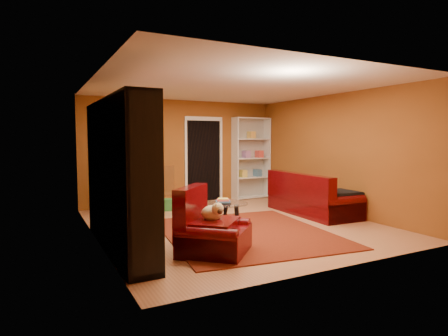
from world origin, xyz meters
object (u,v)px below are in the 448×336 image
rug (246,232)px  white_bookshelf (251,158)px  gift_box_red (132,203)px  media_unit (118,175)px  coffee_table (226,214)px  sofa (313,193)px  christmas_tree (136,165)px  armchair (215,227)px  acrylic_chair (167,194)px  gift_box_green (167,205)px  dog (212,213)px

rug → white_bookshelf: 4.02m
gift_box_red → media_unit: bearing=-106.3°
gift_box_red → coffee_table: 2.84m
media_unit → sofa: (4.29, 0.75, -0.64)m
christmas_tree → armchair: size_ratio=2.18×
media_unit → christmas_tree: media_unit is taller
media_unit → coffee_table: (2.11, 0.64, -0.88)m
sofa → acrylic_chair: size_ratio=2.25×
gift_box_green → gift_box_red: gift_box_green is taller
media_unit → rug: bearing=-1.8°
gift_box_red → dog: bearing=-86.9°
rug → gift_box_red: gift_box_red is taller
gift_box_green → acrylic_chair: (-0.21, -0.62, 0.34)m
armchair → christmas_tree: bearing=46.9°
coffee_table → gift_box_green: bearing=105.1°
dog → armchair: bearing=-135.0°
white_bookshelf → acrylic_chair: bearing=-156.9°
christmas_tree → coffee_table: bearing=-60.3°
dog → sofa: (3.13, 1.51, -0.11)m
media_unit → coffee_table: 2.37m
media_unit → armchair: (1.16, -0.83, -0.71)m
christmas_tree → gift_box_green: bearing=-10.8°
gift_box_red → acrylic_chair: acrylic_chair is taller
christmas_tree → media_unit: bearing=-109.2°
white_bookshelf → rug: bearing=-123.5°
christmas_tree → sofa: size_ratio=1.00×
white_bookshelf → armchair: (-3.06, -4.05, -0.71)m
gift_box_red → coffee_table: bearing=-65.8°
rug → armchair: (-0.98, -0.79, 0.38)m
christmas_tree → coffee_table: christmas_tree is taller
christmas_tree → dog: 3.49m
gift_box_green → christmas_tree: bearing=169.2°
media_unit → gift_box_red: bearing=73.0°
gift_box_red → sofa: sofa is taller
media_unit → dog: 1.48m
gift_box_red → dog: 4.02m
white_bookshelf → acrylic_chair: (-2.85, -1.27, -0.62)m
gift_box_red → armchair: bearing=-86.9°
media_unit → white_bookshelf: size_ratio=1.27×
rug → acrylic_chair: size_ratio=3.33×
sofa → rug: bearing=112.5°
dog → acrylic_chair: acrylic_chair is taller
rug → acrylic_chair: (-0.76, 1.99, 0.47)m
gift_box_green → white_bookshelf: bearing=13.9°
christmas_tree → armchair: christmas_tree is taller
coffee_table → christmas_tree: bearing=119.7°
rug → media_unit: size_ratio=1.10×
white_bookshelf → armchair: 5.13m
coffee_table → rug: bearing=-87.2°
media_unit → dog: media_unit is taller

